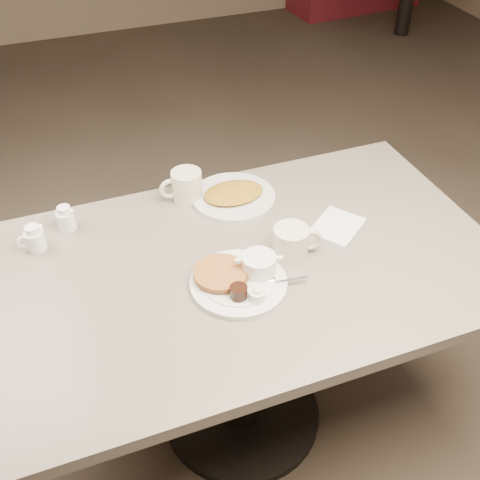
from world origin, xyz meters
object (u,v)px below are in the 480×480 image
object	(u,v)px
main_plate	(240,277)
coffee_mug_far	(186,186)
creamer_left	(34,239)
hash_plate	(233,196)
creamer_right	(66,219)
diner_table	(242,304)
coffee_mug_near	(292,241)

from	to	relation	value
main_plate	coffee_mug_far	distance (m)	0.44
creamer_left	hash_plate	xyz separation A→B (m)	(0.63, 0.03, -0.02)
coffee_mug_far	creamer_right	bearing A→B (deg)	-177.09
creamer_left	creamer_right	bearing A→B (deg)	33.34
creamer_left	creamer_right	xyz separation A→B (m)	(0.10, 0.07, 0.00)
hash_plate	diner_table	bearing A→B (deg)	-105.70
coffee_mug_near	coffee_mug_far	bearing A→B (deg)	118.91
diner_table	creamer_right	bearing A→B (deg)	142.42
main_plate	hash_plate	bearing A→B (deg)	72.24
coffee_mug_near	creamer_right	xyz separation A→B (m)	(-0.59, 0.35, -0.01)
main_plate	creamer_left	bearing A→B (deg)	145.25
coffee_mug_far	creamer_right	world-z (taller)	coffee_mug_far
creamer_left	diner_table	bearing A→B (deg)	-27.00
main_plate	hash_plate	size ratio (longest dim) A/B	1.24
coffee_mug_near	creamer_left	xyz separation A→B (m)	(-0.69, 0.29, -0.01)
main_plate	coffee_mug_far	world-z (taller)	coffee_mug_far
coffee_mug_far	hash_plate	distance (m)	0.16
diner_table	coffee_mug_far	distance (m)	0.43
diner_table	creamer_left	xyz separation A→B (m)	(-0.55, 0.28, 0.21)
creamer_right	hash_plate	xyz separation A→B (m)	(0.53, -0.04, -0.02)
main_plate	diner_table	bearing A→B (deg)	64.42
diner_table	creamer_left	bearing A→B (deg)	153.00
main_plate	creamer_left	distance (m)	0.62
diner_table	coffee_mug_far	world-z (taller)	coffee_mug_far
main_plate	coffee_mug_near	xyz separation A→B (m)	(0.18, 0.06, 0.02)
diner_table	coffee_mug_near	size ratio (longest dim) A/B	9.65
main_plate	coffee_mug_far	xyz separation A→B (m)	(-0.02, 0.44, 0.03)
creamer_right	hash_plate	bearing A→B (deg)	-4.15
coffee_mug_far	creamer_right	distance (m)	0.39
coffee_mug_far	creamer_right	size ratio (longest dim) A/B	1.78
diner_table	coffee_mug_near	distance (m)	0.26
creamer_left	hash_plate	distance (m)	0.63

